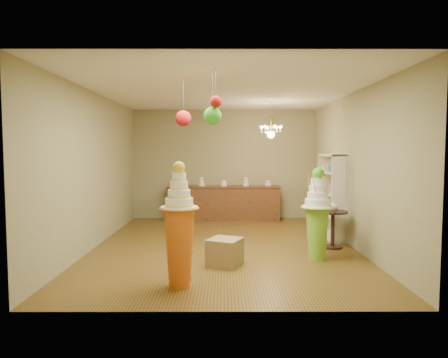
{
  "coord_description": "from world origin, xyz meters",
  "views": [
    {
      "loc": [
        -0.02,
        -7.77,
        1.87
      ],
      "look_at": [
        0.0,
        0.0,
        1.32
      ],
      "focal_mm": 32.0,
      "sensor_mm": 36.0,
      "label": 1
    }
  ],
  "objects_px": {
    "pedestal_orange": "(179,237)",
    "pedestal_green": "(317,221)",
    "sideboard": "(224,202)",
    "round_table": "(333,224)"
  },
  "relations": [
    {
      "from": "pedestal_orange",
      "to": "sideboard",
      "type": "distance_m",
      "value": 5.39
    },
    {
      "from": "round_table",
      "to": "pedestal_orange",
      "type": "bearing_deg",
      "value": -140.9
    },
    {
      "from": "pedestal_green",
      "to": "pedestal_orange",
      "type": "distance_m",
      "value": 2.61
    },
    {
      "from": "pedestal_green",
      "to": "round_table",
      "type": "xyz_separation_m",
      "value": [
        0.5,
        0.83,
        -0.21
      ]
    },
    {
      "from": "pedestal_orange",
      "to": "round_table",
      "type": "relative_size",
      "value": 2.4
    },
    {
      "from": "sideboard",
      "to": "round_table",
      "type": "bearing_deg",
      "value": -56.25
    },
    {
      "from": "pedestal_green",
      "to": "pedestal_orange",
      "type": "bearing_deg",
      "value": -148.24
    },
    {
      "from": "pedestal_orange",
      "to": "pedestal_green",
      "type": "bearing_deg",
      "value": 31.76
    },
    {
      "from": "pedestal_orange",
      "to": "sideboard",
      "type": "bearing_deg",
      "value": 83.45
    },
    {
      "from": "pedestal_green",
      "to": "sideboard",
      "type": "relative_size",
      "value": 0.52
    }
  ]
}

